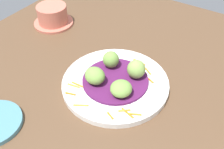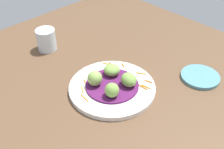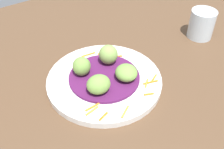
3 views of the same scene
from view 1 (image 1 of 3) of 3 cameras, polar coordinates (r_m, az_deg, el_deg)
The scene contains 9 objects.
table_surface at distance 63.94cm, azimuth 2.86°, elevation -6.58°, with size 110.00×110.00×2.00cm, color brown.
main_plate at distance 66.45cm, azimuth 0.73°, elevation -1.92°, with size 26.79×26.79×1.54cm, color white.
cabbage_bed at distance 65.70cm, azimuth 0.74°, elevation -1.25°, with size 16.49×16.49×0.62cm, color #51194C.
carrot_garnish at distance 63.04cm, azimuth 0.09°, elevation -3.73°, with size 22.32×20.05×0.40cm.
guac_scoop_left at distance 67.87cm, azimuth -0.24°, elevation 3.28°, with size 4.19×4.15×4.44cm, color #759E47.
guac_scoop_center at distance 63.40cm, azimuth -3.85°, elevation -0.40°, with size 4.57×5.21×4.12cm, color #759E47.
guac_scoop_right at distance 60.67cm, azimuth 1.87°, elevation -3.18°, with size 5.16×5.06×3.43cm, color #759E47.
guac_scoop_back at distance 64.99cm, azimuth 5.26°, elevation 1.17°, with size 4.52×4.55×4.78cm, color #84A851.
terracotta_bowl at distance 91.05cm, azimuth -12.72°, elevation 12.27°, with size 13.02×13.02×6.56cm.
Camera 1 is at (37.03, 20.08, 49.10)cm, focal length 42.25 mm.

